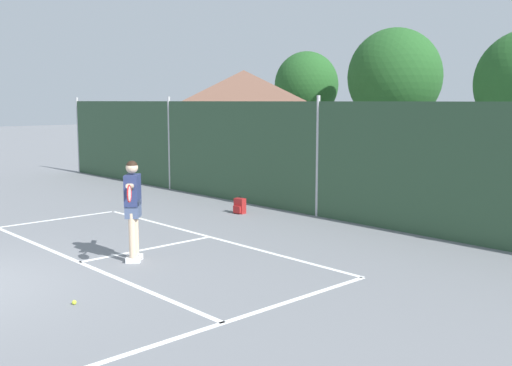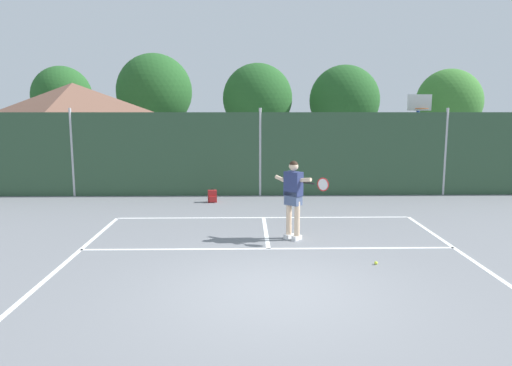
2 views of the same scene
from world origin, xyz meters
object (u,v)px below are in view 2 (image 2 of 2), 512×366
tennis_player (294,193)px  tennis_ball (376,263)px  basketball_hoop (418,128)px  backpack_red (212,196)px

tennis_player → tennis_ball: bearing=-52.5°
basketball_hoop → tennis_player: size_ratio=1.91×
tennis_ball → backpack_red: 7.39m
basketball_hoop → tennis_ball: 10.12m
tennis_ball → backpack_red: backpack_red is taller
tennis_ball → backpack_red: (-3.67, 6.41, 0.16)m
tennis_player → tennis_ball: tennis_player is taller
tennis_player → tennis_ball: (1.45, -1.89, -1.08)m
tennis_ball → tennis_player: bearing=127.5°
basketball_hoop → tennis_player: bearing=-126.9°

